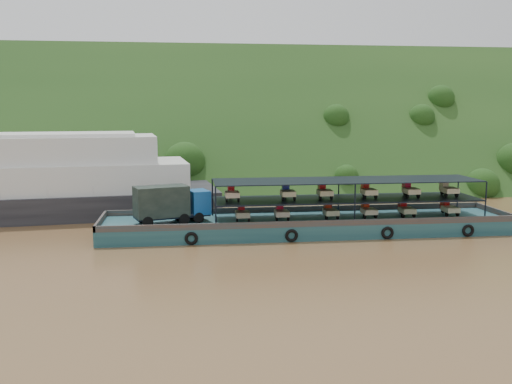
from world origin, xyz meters
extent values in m
plane|color=brown|center=(0.00, 0.00, 0.00)|extent=(160.00, 160.00, 0.00)
cube|color=#183814|center=(0.00, 36.00, 0.00)|extent=(140.00, 39.60, 39.60)
cube|color=#133A43|center=(2.07, 0.23, 0.60)|extent=(35.00, 7.00, 1.20)
cube|color=#592D19|center=(2.07, 3.63, 1.45)|extent=(35.00, 0.20, 0.50)
cube|color=#592D19|center=(2.07, -3.17, 1.45)|extent=(35.00, 0.20, 0.50)
cube|color=#592D19|center=(19.47, 0.23, 1.45)|extent=(0.20, 7.00, 0.50)
cube|color=#592D19|center=(-15.33, 0.23, 1.45)|extent=(0.20, 7.00, 0.50)
torus|color=black|center=(-7.93, -3.32, 0.55)|extent=(1.06, 0.26, 1.06)
torus|color=black|center=(0.07, -3.32, 0.55)|extent=(1.06, 0.26, 1.06)
torus|color=black|center=(8.07, -3.32, 0.55)|extent=(1.06, 0.26, 1.06)
torus|color=black|center=(15.07, -3.32, 0.55)|extent=(1.06, 0.26, 1.06)
cylinder|color=black|center=(-11.38, -1.67, 1.65)|extent=(0.95, 0.57, 0.90)
cylinder|color=black|center=(-11.95, 0.12, 1.65)|extent=(0.95, 0.57, 0.90)
cylinder|color=black|center=(-8.47, -0.76, 1.65)|extent=(0.95, 0.57, 0.90)
cylinder|color=black|center=(-9.04, 1.04, 1.65)|extent=(0.95, 0.57, 0.90)
cylinder|color=black|center=(-7.28, -0.39, 1.65)|extent=(0.95, 0.57, 0.90)
cylinder|color=black|center=(-7.84, 1.41, 1.65)|extent=(0.95, 0.57, 0.90)
cube|color=black|center=(-9.44, -0.08, 1.78)|extent=(6.41, 3.71, 0.18)
cube|color=#154E95|center=(-7.22, 0.62, 2.81)|extent=(2.10, 2.51, 1.97)
cube|color=black|center=(-6.49, 0.85, 3.17)|extent=(0.59, 1.73, 0.81)
cube|color=black|center=(-10.30, -0.35, 3.08)|extent=(4.75, 3.34, 2.51)
cube|color=black|center=(5.57, 0.23, 2.86)|extent=(23.00, 5.00, 0.12)
cube|color=black|center=(5.57, 0.23, 4.50)|extent=(23.00, 5.00, 0.08)
cylinder|color=black|center=(-5.93, -2.27, 2.85)|extent=(0.12, 0.12, 3.30)
cylinder|color=black|center=(-5.93, 2.73, 2.85)|extent=(0.12, 0.12, 3.30)
cylinder|color=black|center=(5.57, -2.27, 2.85)|extent=(0.12, 0.12, 3.30)
cylinder|color=black|center=(5.57, 2.73, 2.85)|extent=(0.12, 0.12, 3.30)
cylinder|color=black|center=(17.07, -2.27, 2.85)|extent=(0.12, 0.12, 3.30)
cylinder|color=black|center=(17.07, 2.73, 2.85)|extent=(0.12, 0.12, 3.30)
cylinder|color=black|center=(-3.55, 1.28, 1.46)|extent=(0.12, 0.52, 0.52)
cylinder|color=black|center=(-4.05, -0.52, 1.46)|extent=(0.14, 0.52, 0.52)
cylinder|color=black|center=(-3.05, -0.52, 1.46)|extent=(0.14, 0.52, 0.52)
cube|color=tan|center=(-3.55, -0.17, 1.80)|extent=(1.15, 1.50, 0.44)
cube|color=red|center=(-3.55, 0.98, 1.98)|extent=(0.55, 0.80, 0.80)
cube|color=red|center=(-3.55, 0.78, 2.48)|extent=(0.50, 0.10, 0.10)
cylinder|color=black|center=(-0.19, 1.28, 1.46)|extent=(0.12, 0.52, 0.52)
cylinder|color=black|center=(-0.69, -0.52, 1.46)|extent=(0.14, 0.52, 0.52)
cylinder|color=black|center=(0.31, -0.52, 1.46)|extent=(0.14, 0.52, 0.52)
cube|color=#CFB592|center=(-0.19, -0.17, 1.80)|extent=(1.15, 1.50, 0.44)
cube|color=red|center=(-0.19, 0.98, 1.98)|extent=(0.55, 0.80, 0.80)
cube|color=red|center=(-0.19, 0.78, 2.48)|extent=(0.50, 0.10, 0.10)
cylinder|color=black|center=(4.12, 1.28, 1.46)|extent=(0.12, 0.52, 0.52)
cylinder|color=black|center=(3.62, -0.52, 1.46)|extent=(0.14, 0.52, 0.52)
cylinder|color=black|center=(4.62, -0.52, 1.46)|extent=(0.14, 0.52, 0.52)
cube|color=#C1BB88|center=(4.12, -0.17, 1.80)|extent=(1.15, 1.50, 0.44)
cube|color=#B9230C|center=(4.12, 0.98, 1.98)|extent=(0.55, 0.80, 0.80)
cube|color=#B9230C|center=(4.12, 0.78, 2.48)|extent=(0.50, 0.10, 0.10)
cylinder|color=black|center=(7.51, 1.28, 1.46)|extent=(0.12, 0.52, 0.52)
cylinder|color=black|center=(7.01, -0.52, 1.46)|extent=(0.14, 0.52, 0.52)
cylinder|color=black|center=(8.01, -0.52, 1.46)|extent=(0.14, 0.52, 0.52)
cube|color=beige|center=(7.51, -0.17, 1.80)|extent=(1.15, 1.50, 0.44)
cube|color=red|center=(7.51, 0.98, 1.98)|extent=(0.55, 0.80, 0.80)
cube|color=red|center=(7.51, 0.78, 2.48)|extent=(0.50, 0.10, 0.10)
cylinder|color=black|center=(10.96, 1.28, 1.46)|extent=(0.12, 0.52, 0.52)
cylinder|color=black|center=(10.46, -0.52, 1.46)|extent=(0.14, 0.52, 0.52)
cylinder|color=black|center=(11.46, -0.52, 1.46)|extent=(0.14, 0.52, 0.52)
cube|color=#BAB483|center=(10.96, -0.17, 1.80)|extent=(1.15, 1.50, 0.44)
cube|color=red|center=(10.96, 0.98, 1.98)|extent=(0.55, 0.80, 0.80)
cube|color=red|center=(10.96, 0.78, 2.48)|extent=(0.50, 0.10, 0.10)
cylinder|color=black|center=(14.98, 1.28, 1.46)|extent=(0.12, 0.52, 0.52)
cylinder|color=black|center=(14.48, -0.52, 1.46)|extent=(0.14, 0.52, 0.52)
cylinder|color=black|center=(15.48, -0.52, 1.46)|extent=(0.14, 0.52, 0.52)
cube|color=beige|center=(14.98, -0.17, 1.80)|extent=(1.15, 1.50, 0.44)
cube|color=#B9100C|center=(14.98, 0.98, 1.98)|extent=(0.55, 0.80, 0.80)
cube|color=#B9100C|center=(14.98, 0.78, 2.48)|extent=(0.50, 0.10, 0.10)
cylinder|color=black|center=(-4.43, 1.28, 3.18)|extent=(0.12, 0.52, 0.52)
cylinder|color=black|center=(-4.93, -0.52, 3.18)|extent=(0.14, 0.52, 0.52)
cylinder|color=black|center=(-3.93, -0.52, 3.18)|extent=(0.14, 0.52, 0.52)
cube|color=beige|center=(-4.43, -0.17, 3.52)|extent=(1.15, 1.50, 0.44)
cube|color=red|center=(-4.43, 0.98, 3.70)|extent=(0.55, 0.80, 0.80)
cube|color=red|center=(-4.43, 0.78, 4.20)|extent=(0.50, 0.10, 0.10)
cylinder|color=black|center=(0.33, 1.28, 3.18)|extent=(0.12, 0.52, 0.52)
cylinder|color=black|center=(-0.17, -0.52, 3.18)|extent=(0.14, 0.52, 0.52)
cylinder|color=black|center=(0.83, -0.52, 3.18)|extent=(0.14, 0.52, 0.52)
cube|color=#C6BD8C|center=(0.33, -0.17, 3.52)|extent=(1.15, 1.50, 0.44)
cube|color=navy|center=(0.33, 0.98, 3.70)|extent=(0.55, 0.80, 0.80)
cube|color=navy|center=(0.33, 0.78, 4.20)|extent=(0.50, 0.10, 0.10)
cylinder|color=black|center=(3.55, 1.28, 3.18)|extent=(0.12, 0.52, 0.52)
cylinder|color=black|center=(3.05, -0.52, 3.18)|extent=(0.14, 0.52, 0.52)
cylinder|color=black|center=(4.05, -0.52, 3.18)|extent=(0.14, 0.52, 0.52)
cube|color=tan|center=(3.55, -0.17, 3.52)|extent=(1.15, 1.50, 0.44)
cube|color=#BA0C0D|center=(3.55, 0.98, 3.70)|extent=(0.55, 0.80, 0.80)
cube|color=#BA0C0D|center=(3.55, 0.78, 4.20)|extent=(0.50, 0.10, 0.10)
cylinder|color=black|center=(7.46, 1.28, 3.18)|extent=(0.12, 0.52, 0.52)
cylinder|color=black|center=(6.96, -0.52, 3.18)|extent=(0.14, 0.52, 0.52)
cylinder|color=black|center=(7.96, -0.52, 3.18)|extent=(0.14, 0.52, 0.52)
cube|color=beige|center=(7.46, -0.17, 3.52)|extent=(1.15, 1.50, 0.44)
cube|color=red|center=(7.46, 0.98, 3.70)|extent=(0.55, 0.80, 0.80)
cube|color=red|center=(7.46, 0.78, 4.20)|extent=(0.50, 0.10, 0.10)
cylinder|color=black|center=(11.28, 1.28, 3.18)|extent=(0.12, 0.52, 0.52)
cylinder|color=black|center=(10.78, -0.52, 3.18)|extent=(0.14, 0.52, 0.52)
cylinder|color=black|center=(11.78, -0.52, 3.18)|extent=(0.14, 0.52, 0.52)
cube|color=beige|center=(11.28, -0.17, 3.52)|extent=(1.15, 1.50, 0.44)
cube|color=red|center=(11.28, 0.98, 3.70)|extent=(0.55, 0.80, 0.80)
cube|color=red|center=(11.28, 0.78, 4.20)|extent=(0.50, 0.10, 0.10)
cylinder|color=black|center=(14.80, 1.28, 3.18)|extent=(0.12, 0.52, 0.52)
cylinder|color=black|center=(14.30, -0.52, 3.18)|extent=(0.14, 0.52, 0.52)
cylinder|color=black|center=(15.30, -0.52, 3.18)|extent=(0.14, 0.52, 0.52)
cube|color=beige|center=(14.80, -0.17, 3.52)|extent=(1.15, 1.50, 0.44)
cube|color=beige|center=(14.80, 0.98, 3.70)|extent=(0.55, 0.80, 0.80)
cube|color=beige|center=(14.80, 0.78, 4.20)|extent=(0.50, 0.10, 0.10)
cube|color=black|center=(-25.48, 10.76, 1.22)|extent=(41.56, 14.63, 2.44)
cube|color=silver|center=(-25.48, 10.76, 3.86)|extent=(35.38, 12.94, 2.85)
cube|color=silver|center=(-25.48, 10.76, 6.61)|extent=(29.20, 11.25, 2.64)
cube|color=silver|center=(-25.48, 10.76, 8.09)|extent=(25.05, 9.79, 0.31)
camera|label=1|loc=(-8.46, -47.24, 10.72)|focal=40.00mm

